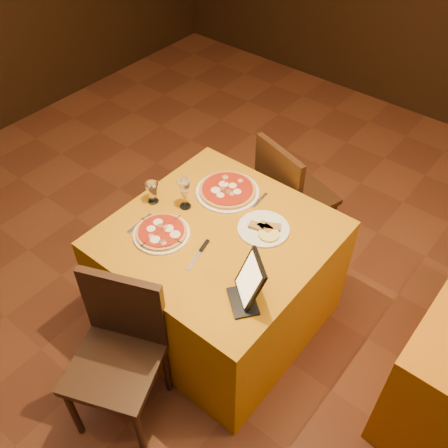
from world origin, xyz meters
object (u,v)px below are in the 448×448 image
Objects in this scene: main_table at (220,277)px; pizza_near at (161,233)px; chair_main_near at (115,366)px; tablet at (250,279)px; chair_main_far at (298,196)px; water_glass at (152,193)px; wine_glass at (185,194)px; pizza_far at (227,191)px.

pizza_near is (-0.23, -0.21, 0.39)m from main_table.
tablet reaches higher than chair_main_near.
chair_main_far is 7.00× the size of water_glass.
chair_main_near is at bearing -71.78° from wine_glass.
wine_glass is (-0.28, 0.04, 0.47)m from main_table.
tablet is (0.38, -0.23, 0.49)m from main_table.
pizza_far is at bearing 83.18° from pizza_near.
pizza_near is 0.26m from wine_glass.
water_glass is (-0.45, 0.76, 0.36)m from chair_main_near.
tablet is (0.38, -1.05, 0.41)m from chair_main_far.
chair_main_near is 1.62m from chair_main_far.
pizza_near is 1.24× the size of tablet.
water_glass is at bearing -174.35° from main_table.
chair_main_near reaches higher than main_table.
water_glass is at bearing 143.86° from pizza_near.
pizza_far is 0.76m from tablet.
chair_main_far is at bearing 62.60° from water_glass.
pizza_near is at bearing -144.11° from tablet.
pizza_near is (-0.23, 0.60, 0.31)m from chair_main_near.
chair_main_near is 0.71m from pizza_near.
pizza_far is 0.28m from wine_glass.
chair_main_near is at bearing 106.91° from chair_main_far.
tablet is at bearing -12.83° from water_glass.
chair_main_near is 1.00× the size of chair_main_far.
tablet is (0.60, -0.03, 0.10)m from pizza_near.
tablet is at bearing -31.59° from main_table.
water_glass is at bearing 79.52° from chair_main_far.
pizza_near is (-0.23, -1.03, 0.31)m from chair_main_far.
chair_main_near is at bearing -90.00° from main_table.
main_table is at bearing 106.91° from chair_main_far.
chair_main_far is 1.19m from tablet.
pizza_far is at bearing 120.94° from main_table.
tablet is at bearing -43.21° from pizza_far.
chair_main_far is at bearing 72.70° from pizza_far.
wine_glass reaches higher than main_table.
chair_main_near is 2.47× the size of pizza_far.
wine_glass reaches higher than water_glass.
chair_main_far reaches higher than pizza_near.
chair_main_near is at bearing -85.06° from tablet.
chair_main_near reaches higher than water_glass.
pizza_near is 0.82× the size of pizza_far.
main_table is 3.62× the size of pizza_near.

